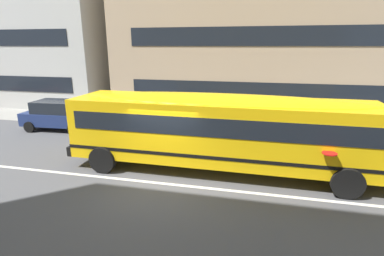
{
  "coord_description": "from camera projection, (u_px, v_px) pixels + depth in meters",
  "views": [
    {
      "loc": [
        3.14,
        -8.8,
        4.62
      ],
      "look_at": [
        0.95,
        0.81,
        1.83
      ],
      "focal_mm": 27.46,
      "sensor_mm": 36.0,
      "label": 1
    }
  ],
  "objects": [
    {
      "name": "ground_plane",
      "position": [
        160.0,
        183.0,
        10.19
      ],
      "size": [
        400.0,
        400.0,
        0.0
      ],
      "primitive_type": "plane",
      "color": "#4C4C4F"
    },
    {
      "name": "sidewalk_far",
      "position": [
        202.0,
        125.0,
        17.5
      ],
      "size": [
        120.0,
        3.0,
        0.01
      ],
      "primitive_type": "cube",
      "color": "gray",
      "rests_on": "ground_plane"
    },
    {
      "name": "lane_centreline",
      "position": [
        160.0,
        183.0,
        10.19
      ],
      "size": [
        110.0,
        0.16,
        0.01
      ],
      "primitive_type": "cube",
      "color": "silver",
      "rests_on": "ground_plane"
    },
    {
      "name": "school_bus",
      "position": [
        226.0,
        127.0,
        10.8
      ],
      "size": [
        12.94,
        3.12,
        2.89
      ],
      "rotation": [
        0.0,
        0.0,
        -0.01
      ],
      "color": "yellow",
      "rests_on": "ground_plane"
    },
    {
      "name": "parked_car_dark_blue_beside_sign",
      "position": [
        58.0,
        115.0,
        16.51
      ],
      "size": [
        3.98,
        2.04,
        1.64
      ],
      "rotation": [
        0.0,
        0.0,
        0.05
      ],
      "color": "navy",
      "rests_on": "ground_plane"
    },
    {
      "name": "apartment_block_far_left",
      "position": [
        35.0,
        20.0,
        24.93
      ],
      "size": [
        14.79,
        9.56,
        13.3
      ],
      "color": "#B7B7B2",
      "rests_on": "ground_plane"
    }
  ]
}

